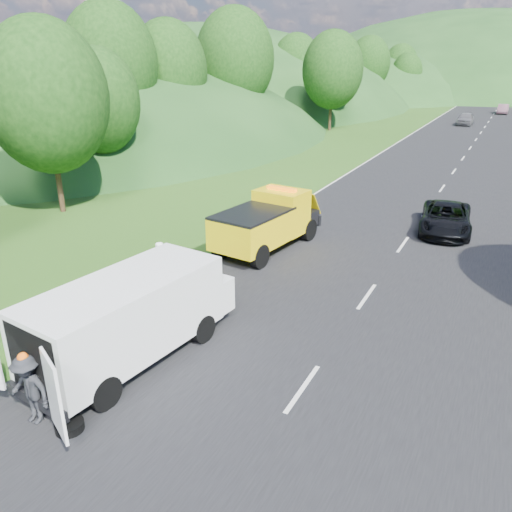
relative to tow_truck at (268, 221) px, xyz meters
The scene contains 13 objects.
ground 7.30m from the tow_truck, 71.31° to the right, with size 320.00×320.00×0.00m, color #38661E.
road_surface 33.63m from the tow_truck, 80.92° to the left, with size 14.00×200.00×0.02m, color black.
tree_line_left 55.76m from the tow_truck, 107.43° to the left, with size 14.00×140.00×14.00m, color #2B581A, non-canonical shape.
tow_truck is the anchor object (origin of this frame).
white_van 9.67m from the tow_truck, 86.60° to the right, with size 3.77×7.21×2.46m.
woman 5.70m from the tow_truck, 108.80° to the right, with size 0.61×0.45×1.67m, color white.
child 6.94m from the tow_truck, 90.27° to the right, with size 0.49×0.39×1.02m, color #CFC76E.
worker 12.88m from the tow_truck, 89.00° to the right, with size 1.14×0.65×1.76m, color black.
suitcase 7.52m from the tow_truck, 110.42° to the right, with size 0.36×0.20×0.57m, color #69604E.
spare_tire 12.78m from the tow_truck, 84.70° to the right, with size 0.65×0.65×0.20m, color black.
passing_suv 9.08m from the tow_truck, 41.86° to the left, with size 2.28×4.95×1.38m, color black.
dist_car_a 52.19m from the tow_truck, 86.88° to the left, with size 1.84×4.57×1.56m, color #525257.
dist_car_b 70.21m from the tow_truck, 84.75° to the left, with size 1.51×4.33×1.43m, color #644251.
Camera 1 is at (6.81, -12.00, 7.87)m, focal length 35.00 mm.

